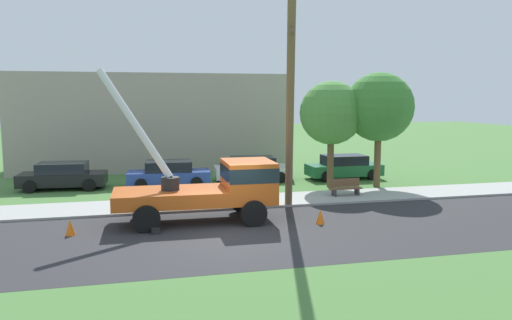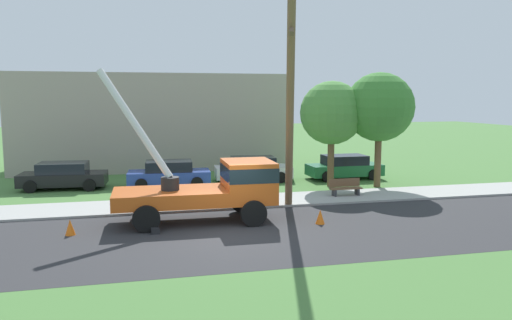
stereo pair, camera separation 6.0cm
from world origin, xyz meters
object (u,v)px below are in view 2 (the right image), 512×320
at_px(traffic_cone_ahead, 320,217).
at_px(roadside_tree_far, 379,107).
at_px(parked_sedan_black, 63,176).
at_px(park_bench, 345,188).
at_px(traffic_cone_behind, 70,227).
at_px(parked_sedan_blue, 169,174).
at_px(leaning_utility_pole, 290,109).
at_px(parked_sedan_white, 253,169).
at_px(parked_sedan_green, 344,167).
at_px(utility_truck, 216,185).
at_px(roadside_tree_near, 332,113).

distance_m(traffic_cone_ahead, roadside_tree_far, 9.91).
relative_size(traffic_cone_ahead, roadside_tree_far, 0.09).
distance_m(parked_sedan_black, park_bench, 14.78).
xyz_separation_m(traffic_cone_behind, roadside_tree_far, (15.08, 6.29, 4.03)).
bearing_deg(roadside_tree_far, traffic_cone_behind, -157.35).
xyz_separation_m(parked_sedan_blue, roadside_tree_far, (11.05, -2.63, 3.60)).
bearing_deg(leaning_utility_pole, traffic_cone_ahead, -68.57).
height_order(parked_sedan_white, parked_sedan_green, same).
bearing_deg(parked_sedan_blue, utility_truck, -80.49).
bearing_deg(utility_truck, park_bench, 24.37).
xyz_separation_m(leaning_utility_pole, parked_sedan_green, (5.93, 8.00, -3.67)).
bearing_deg(roadside_tree_near, traffic_cone_ahead, -114.55).
xyz_separation_m(traffic_cone_ahead, parked_sedan_black, (-10.67, 10.12, 0.43)).
xyz_separation_m(parked_sedan_black, park_bench, (13.70, -5.52, -0.25)).
bearing_deg(parked_sedan_black, roadside_tree_far, -11.10).
xyz_separation_m(parked_sedan_black, roadside_tree_far, (16.56, -3.25, 3.60)).
height_order(traffic_cone_behind, parked_sedan_blue, parked_sedan_blue).
relative_size(leaning_utility_pole, parked_sedan_white, 1.90).
distance_m(park_bench, roadside_tree_far, 5.31).
bearing_deg(roadside_tree_near, parked_sedan_black, 169.93).
bearing_deg(parked_sedan_green, park_bench, -112.95).
bearing_deg(traffic_cone_ahead, roadside_tree_far, 49.35).
xyz_separation_m(traffic_cone_ahead, parked_sedan_green, (5.23, 9.78, 0.43)).
relative_size(leaning_utility_pole, roadside_tree_far, 1.38).
bearing_deg(leaning_utility_pole, parked_sedan_black, 140.08).
xyz_separation_m(parked_sedan_green, roadside_tree_near, (-1.76, -2.17, 3.28)).
height_order(utility_truck, parked_sedan_white, utility_truck).
relative_size(traffic_cone_ahead, parked_sedan_white, 0.12).
bearing_deg(parked_sedan_blue, leaning_utility_pole, -60.01).
relative_size(parked_sedan_blue, parked_sedan_white, 1.00).
bearing_deg(park_bench, utility_truck, -155.63).
distance_m(utility_truck, traffic_cone_ahead, 4.25).
bearing_deg(roadside_tree_far, parked_sedan_black, 168.90).
bearing_deg(parked_sedan_white, park_bench, -59.58).
bearing_deg(parked_sedan_black, parked_sedan_blue, -6.40).
height_order(park_bench, roadside_tree_far, roadside_tree_far).
relative_size(utility_truck, traffic_cone_ahead, 12.07).
relative_size(traffic_cone_ahead, parked_sedan_black, 0.12).
bearing_deg(parked_sedan_green, traffic_cone_behind, -147.44).
bearing_deg(roadside_tree_near, roadside_tree_far, -16.92).
relative_size(parked_sedan_green, roadside_tree_far, 0.71).
bearing_deg(park_bench, parked_sedan_green, 67.05).
bearing_deg(traffic_cone_ahead, parked_sedan_black, 136.50).
xyz_separation_m(traffic_cone_ahead, traffic_cone_behind, (-9.18, 0.58, 0.00)).
bearing_deg(traffic_cone_behind, park_bench, 18.20).
distance_m(utility_truck, park_bench, 7.58).
distance_m(leaning_utility_pole, traffic_cone_behind, 9.50).
height_order(traffic_cone_ahead, parked_sedan_black, parked_sedan_black).
distance_m(traffic_cone_ahead, parked_sedan_black, 14.71).
xyz_separation_m(traffic_cone_behind, park_bench, (12.22, 4.02, 0.18)).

